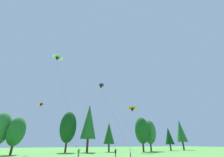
{
  "coord_description": "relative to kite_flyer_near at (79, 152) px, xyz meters",
  "views": [
    {
      "loc": [
        -12.21,
        -0.47,
        2.46
      ],
      "look_at": [
        -1.5,
        23.96,
        14.64
      ],
      "focal_mm": 22.91,
      "sensor_mm": 36.0,
      "label": 1
    }
  ],
  "objects": [
    {
      "name": "kite_flyer_near",
      "position": [
        0.0,
        0.0,
        0.0
      ],
      "size": [
        0.66,
        0.68,
        1.69
      ],
      "color": "#4C4C51",
      "rests_on": "ground_plane"
    },
    {
      "name": "treeline_tree_c",
      "position": [
        -16.62,
        15.73,
        4.93
      ],
      "size": [
        4.44,
        4.44,
        9.8
      ],
      "color": "#472D19",
      "rests_on": "ground_plane"
    },
    {
      "name": "treeline_tree_f",
      "position": [
        6.12,
        17.3,
        8.12
      ],
      "size": [
        4.8,
        4.8,
        14.55
      ],
      "color": "#472D19",
      "rests_on": "ground_plane"
    },
    {
      "name": "parafoil_kite_high_lime_white",
      "position": [
        -6.65,
        7.71,
        23.51
      ],
      "size": [
        7.94,
        8.87,
        23.7
      ],
      "color": "#93D633"
    },
    {
      "name": "kite_flyer_mid",
      "position": [
        6.03,
        -3.24,
        0.0
      ],
      "size": [
        0.7,
        0.72,
        1.69
      ],
      "color": "black",
      "rests_on": "ground_plane"
    },
    {
      "name": "treeline_tree_h",
      "position": [
        24.34,
        14.23,
        5.67
      ],
      "size": [
        4.78,
        4.78,
        11.02
      ],
      "color": "#472D19",
      "rests_on": "ground_plane"
    },
    {
      "name": "treeline_tree_e",
      "position": [
        0.04,
        19.14,
        6.24
      ],
      "size": [
        5.03,
        5.03,
        11.96
      ],
      "color": "#472D19",
      "rests_on": "ground_plane"
    },
    {
      "name": "treeline_tree_d",
      "position": [
        -13.0,
        14.73,
        4.26
      ],
      "size": [
        4.14,
        4.14,
        8.68
      ],
      "color": "#472D19",
      "rests_on": "ground_plane"
    },
    {
      "name": "parafoil_kite_far_purple",
      "position": [
        6.08,
        6.13,
        16.48
      ],
      "size": [
        5.17,
        9.03,
        16.66
      ],
      "color": "purple"
    },
    {
      "name": "parafoil_kite_mid_orange",
      "position": [
        19.86,
        12.47,
        12.44
      ],
      "size": [
        16.15,
        17.04,
        12.8
      ],
      "color": "orange"
    },
    {
      "name": "treeline_tree_g",
      "position": [
        13.25,
        17.33,
        4.61
      ],
      "size": [
        3.57,
        3.57,
        8.96
      ],
      "color": "#472D19",
      "rests_on": "ground_plane"
    },
    {
      "name": "treeline_tree_i",
      "position": [
        28.7,
        15.87,
        5.39
      ],
      "size": [
        4.65,
        4.65,
        10.55
      ],
      "color": "#472D19",
      "rests_on": "ground_plane"
    },
    {
      "name": "treeline_tree_j",
      "position": [
        38.88,
        17.06,
        4.24
      ],
      "size": [
        3.44,
        3.44,
        8.37
      ],
      "color": "#472D19",
      "rests_on": "ground_plane"
    },
    {
      "name": "parafoil_kite_low_red_yellow",
      "position": [
        -8.74,
        15.51,
        11.68
      ],
      "size": [
        9.32,
        16.66,
        11.66
      ],
      "color": "red"
    },
    {
      "name": "treeline_tree_k",
      "position": [
        46.99,
        18.17,
        6.51
      ],
      "size": [
        4.24,
        4.24,
        11.98
      ],
      "color": "#472D19",
      "rests_on": "ground_plane"
    },
    {
      "name": "kite_flyer_far",
      "position": [
        9.87,
        -1.98,
        0.0
      ],
      "size": [
        0.66,
        0.68,
        1.69
      ],
      "color": "#4C4C51",
      "rests_on": "ground_plane"
    }
  ]
}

